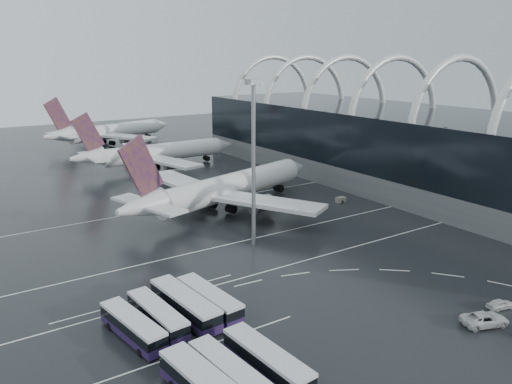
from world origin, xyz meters
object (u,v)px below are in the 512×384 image
bus_row_near_b (157,315)px  van_curve_a (485,319)px  gse_cart_belly_e (269,200)px  airliner_main (224,189)px  floodlight_mast (253,144)px  bus_row_near_a (133,326)px  bus_row_far_b (230,374)px  bus_row_far_c (267,361)px  bus_row_near_c (185,305)px  bus_row_near_d (209,300)px  airliner_gate_b (155,153)px  airliner_gate_c (109,132)px  van_curve_b (500,304)px  gse_cart_belly_a (298,207)px  gse_cart_belly_d (341,200)px

bus_row_near_b → van_curve_a: (36.27, -23.21, -0.81)m
bus_row_near_b → gse_cart_belly_e: 60.09m
airliner_main → floodlight_mast: size_ratio=1.92×
bus_row_near_a → bus_row_far_b: bus_row_near_a is taller
bus_row_far_c → bus_row_near_c: bearing=2.6°
bus_row_near_d → bus_row_far_c: bearing=169.9°
airliner_gate_b → bus_row_near_c: (-32.77, -90.28, -2.83)m
airliner_gate_c → bus_row_near_d: (-30.57, -141.25, -3.28)m
airliner_main → van_curve_b: airliner_main is taller
airliner_gate_b → bus_row_far_c: size_ratio=4.10×
bus_row_near_b → van_curve_b: (42.23, -21.79, -0.99)m
airliner_gate_c → bus_row_near_c: airliner_gate_c is taller
van_curve_a → gse_cart_belly_a: (11.20, 54.13, -0.24)m
gse_cart_belly_e → bus_row_near_a: bearing=-140.3°
bus_row_far_c → van_curve_b: bearing=-103.2°
airliner_gate_c → bus_row_far_c: (-32.03, -157.59, -3.26)m
floodlight_mast → gse_cart_belly_e: floodlight_mast is taller
bus_row_near_a → bus_row_far_b: (5.30, -14.97, -0.01)m
bus_row_near_d → bus_row_far_b: 17.01m
airliner_main → bus_row_near_c: size_ratio=4.14×
van_curve_b → floodlight_mast: 46.52m
bus_row_near_d → van_curve_b: 40.92m
bus_row_near_c → bus_row_near_d: bearing=-100.1°
airliner_gate_c → gse_cart_belly_a: (9.23, -110.42, -4.38)m
bus_row_near_b → van_curve_a: 43.07m
airliner_main → gse_cart_belly_d: size_ratio=24.59×
airliner_gate_b → bus_row_near_d: 95.24m
bus_row_near_c → gse_cart_belly_a: bus_row_near_c is taller
gse_cart_belly_e → van_curve_a: bearing=-98.1°
airliner_gate_c → van_curve_a: 164.61m
floodlight_mast → van_curve_a: bearing=-76.8°
airliner_gate_b → bus_row_far_c: airliner_gate_b is taller
bus_row_near_a → gse_cart_belly_a: size_ratio=5.37×
bus_row_near_b → floodlight_mast: (26.65, 17.95, 17.49)m
gse_cart_belly_e → airliner_gate_b: bearing=99.2°
airliner_gate_c → gse_cart_belly_d: airliner_gate_c is taller
floodlight_mast → gse_cart_belly_a: bearing=31.9°
airliner_gate_b → bus_row_near_b: airliner_gate_b is taller
gse_cart_belly_d → floodlight_mast: bearing=-160.1°
airliner_gate_c → gse_cart_belly_a: size_ratio=23.53×
bus_row_near_c → airliner_gate_b: bearing=-25.2°
airliner_gate_b → bus_row_far_b: bearing=-109.9°
bus_row_far_c → gse_cart_belly_e: bus_row_far_c is taller
airliner_main → gse_cart_belly_d: 28.87m
bus_row_near_d → gse_cart_belly_a: bearing=-57.2°
airliner_gate_c → van_curve_b: airliner_gate_c is taller
bus_row_near_a → bus_row_near_c: bearing=-89.5°
bus_row_near_d → van_curve_a: bearing=-134.1°
airliner_gate_b → gse_cart_belly_e: bearing=-82.4°
airliner_gate_b → airliner_gate_c: airliner_gate_c is taller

